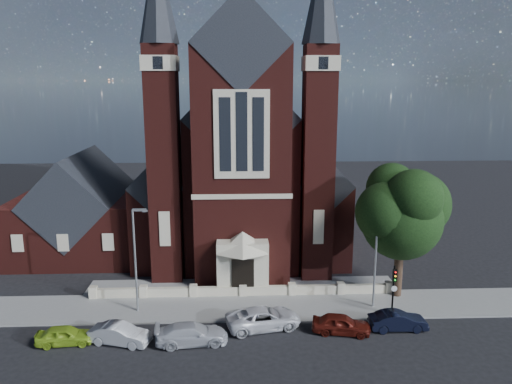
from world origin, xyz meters
TOP-DOWN VIEW (x-y plane):
  - ground at (0.00, 15.00)m, footprint 120.00×120.00m
  - pavement_strip at (0.00, 4.50)m, footprint 60.00×5.00m
  - forecourt_paving at (0.00, 8.50)m, footprint 26.00×3.00m
  - forecourt_wall at (0.00, 6.50)m, footprint 24.00×0.40m
  - church at (-0.00, 22.94)m, footprint 20.01×34.90m
  - parish_hall at (-16.00, 18.00)m, footprint 12.00×12.20m
  - street_tree at (12.60, 5.71)m, footprint 6.40×6.60m
  - street_lamp_left at (-7.91, 4.00)m, footprint 1.16×0.22m
  - street_lamp_right at (10.09, 4.00)m, footprint 1.16×0.22m
  - traffic_signal at (11.00, 2.43)m, footprint 0.28×0.42m
  - car_lime_van at (-11.92, -0.54)m, footprint 3.85×1.83m
  - car_silver_a at (-8.30, -0.63)m, footprint 4.34×2.43m
  - car_silver_b at (-3.53, -0.81)m, footprint 4.98×2.43m
  - car_white_suv at (1.39, 1.15)m, footprint 5.72×3.55m
  - car_dark_red at (6.72, 0.16)m, footprint 4.26×2.35m
  - car_navy at (10.80, 0.50)m, footprint 4.07×1.48m

SIDE VIEW (x-z plane):
  - ground at x=0.00m, z-range 0.00..0.00m
  - pavement_strip at x=0.00m, z-range -0.06..0.06m
  - forecourt_paving at x=0.00m, z-range -0.07..0.07m
  - forecourt_wall at x=0.00m, z-range -0.45..0.45m
  - car_lime_van at x=-11.92m, z-range 0.00..1.27m
  - car_navy at x=10.80m, z-range 0.00..1.34m
  - car_silver_a at x=-8.30m, z-range 0.00..1.35m
  - car_dark_red at x=6.72m, z-range 0.00..1.37m
  - car_silver_b at x=-3.53m, z-range 0.00..1.39m
  - car_white_suv at x=1.39m, z-range 0.00..1.48m
  - traffic_signal at x=11.00m, z-range 0.58..4.58m
  - parish_hall at x=-16.00m, z-range -1.11..9.13m
  - street_lamp_left at x=-7.91m, z-range 0.55..8.64m
  - street_lamp_right at x=10.09m, z-range 0.55..8.64m
  - street_tree at x=12.60m, z-range 1.61..12.31m
  - church at x=0.00m, z-range -6.41..22.79m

